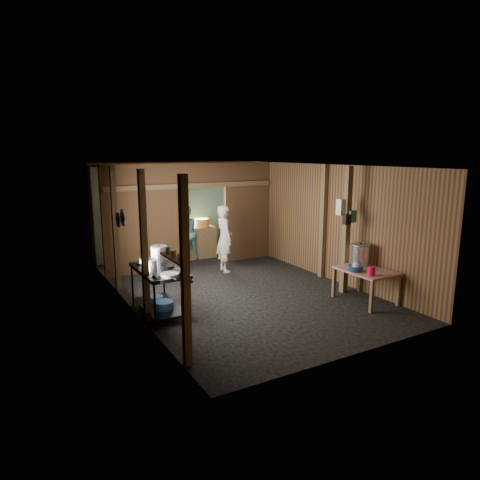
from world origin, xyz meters
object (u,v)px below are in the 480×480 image
yellow_tub (202,223)px  cook (224,239)px  gas_range (160,292)px  prep_table (365,286)px  stock_pot (360,255)px  stove_pot_large (159,254)px  pink_bucket (371,271)px

yellow_tub → cook: size_ratio=0.25×
gas_range → prep_table: 3.94m
yellow_tub → stock_pot: bearing=-73.0°
prep_table → stock_pot: stock_pot is taller
yellow_tub → cook: (-0.14, -1.61, -0.15)m
cook → stove_pot_large: bearing=132.1°
prep_table → cook: cook is taller
gas_range → pink_bucket: 3.87m
stove_pot_large → cook: 2.62m
gas_range → stock_pot: stock_pot is taller
stock_pot → pink_bucket: 0.75m
stock_pot → cook: bearing=117.5°
prep_table → gas_range: bearing=160.5°
pink_bucket → cook: bearing=108.1°
prep_table → pink_bucket: size_ratio=6.41×
pink_bucket → yellow_tub: bearing=101.2°
pink_bucket → gas_range: bearing=154.8°
stove_pot_large → yellow_tub: bearing=53.5°
stove_pot_large → stock_pot: bearing=-21.6°
yellow_tub → cook: cook is taller
yellow_tub → cook: 1.62m
prep_table → cook: (-1.39, 3.27, 0.49)m
stove_pot_large → cook: size_ratio=0.20×
prep_table → stock_pot: size_ratio=2.39×
gas_range → stock_pot: (3.85, -0.99, 0.42)m
prep_table → stove_pot_large: bearing=153.3°
stove_pot_large → yellow_tub: (2.29, 3.10, -0.03)m
gas_range → stock_pot: bearing=-14.4°
stove_pot_large → pink_bucket: (3.32, -2.11, -0.26)m
stove_pot_large → pink_bucket: stove_pot_large is taller
stove_pot_large → stock_pot: (3.68, -1.46, -0.14)m
prep_table → stove_pot_large: (-3.54, 1.78, 0.67)m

